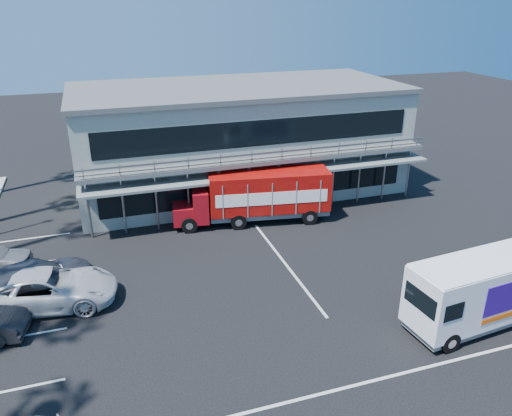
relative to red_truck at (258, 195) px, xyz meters
name	(u,v)px	position (x,y,z in m)	size (l,w,h in m)	color
ground	(269,302)	(-2.35, -8.60, -1.75)	(120.00, 120.00, 0.00)	black
building	(239,137)	(0.65, 6.34, 1.91)	(22.40, 12.00, 7.30)	gray
red_truck	(258,195)	(0.00, 0.00, 0.00)	(9.70, 3.65, 3.19)	maroon
white_van	(480,291)	(5.37, -12.92, -0.12)	(6.48, 2.72, 3.08)	white
parked_car_c	(47,289)	(-11.85, -5.74, -0.91)	(2.80, 6.07, 1.69)	silver
parked_car_d	(34,279)	(-12.47, -4.60, -0.94)	(2.26, 5.57, 1.62)	#303441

